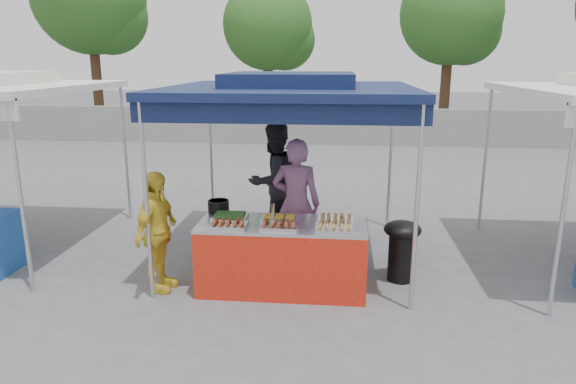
# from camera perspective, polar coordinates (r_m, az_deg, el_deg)

# --- Properties ---
(ground_plane) EXTENTS (80.00, 80.00, 0.00)m
(ground_plane) POSITION_cam_1_polar(r_m,az_deg,el_deg) (6.53, -0.53, -10.29)
(ground_plane) COLOR #58585B
(back_wall) EXTENTS (40.00, 0.25, 1.20)m
(back_wall) POSITION_cam_1_polar(r_m,az_deg,el_deg) (17.04, 3.48, 7.30)
(back_wall) COLOR gray
(back_wall) RESTS_ON ground_plane
(main_canopy) EXTENTS (3.20, 3.20, 2.57)m
(main_canopy) POSITION_cam_1_polar(r_m,az_deg,el_deg) (6.90, 0.31, 11.45)
(main_canopy) COLOR #B8B8C0
(main_canopy) RESTS_ON ground_plane
(tree_0) EXTENTS (4.01, 4.01, 6.89)m
(tree_0) POSITION_cam_1_polar(r_m,az_deg,el_deg) (20.85, -20.71, 19.09)
(tree_0) COLOR #402818
(tree_0) RESTS_ON ground_plane
(tree_1) EXTENTS (3.33, 3.23, 5.56)m
(tree_1) POSITION_cam_1_polar(r_m,az_deg,el_deg) (19.52, -1.80, 17.63)
(tree_1) COLOR #402818
(tree_1) RESTS_ON ground_plane
(tree_2) EXTENTS (3.55, 3.50, 6.01)m
(tree_2) POSITION_cam_1_polar(r_m,az_deg,el_deg) (19.67, 18.00, 17.86)
(tree_2) COLOR #402818
(tree_2) RESTS_ON ground_plane
(vendor_table) EXTENTS (2.00, 0.80, 0.85)m
(vendor_table) POSITION_cam_1_polar(r_m,az_deg,el_deg) (6.27, -0.64, -7.15)
(vendor_table) COLOR red
(vendor_table) RESTS_ON ground_plane
(food_tray_fl) EXTENTS (0.42, 0.30, 0.07)m
(food_tray_fl) POSITION_cam_1_polar(r_m,az_deg,el_deg) (5.98, -6.61, -3.65)
(food_tray_fl) COLOR silver
(food_tray_fl) RESTS_ON vendor_table
(food_tray_fm) EXTENTS (0.42, 0.30, 0.07)m
(food_tray_fm) POSITION_cam_1_polar(r_m,az_deg,el_deg) (5.90, -0.98, -3.80)
(food_tray_fm) COLOR silver
(food_tray_fm) RESTS_ON vendor_table
(food_tray_fr) EXTENTS (0.42, 0.30, 0.07)m
(food_tray_fr) POSITION_cam_1_polar(r_m,az_deg,el_deg) (5.85, 5.14, -4.02)
(food_tray_fr) COLOR silver
(food_tray_fr) RESTS_ON vendor_table
(food_tray_bl) EXTENTS (0.42, 0.30, 0.07)m
(food_tray_bl) POSITION_cam_1_polar(r_m,az_deg,el_deg) (6.29, -6.48, -2.73)
(food_tray_bl) COLOR silver
(food_tray_bl) RESTS_ON vendor_table
(food_tray_bm) EXTENTS (0.42, 0.30, 0.07)m
(food_tray_bm) POSITION_cam_1_polar(r_m,az_deg,el_deg) (6.18, -0.96, -2.94)
(food_tray_bm) COLOR silver
(food_tray_bm) RESTS_ON vendor_table
(food_tray_br) EXTENTS (0.42, 0.30, 0.07)m
(food_tray_br) POSITION_cam_1_polar(r_m,az_deg,el_deg) (6.14, 5.32, -3.12)
(food_tray_br) COLOR silver
(food_tray_br) RESTS_ON vendor_table
(cooking_pot) EXTENTS (0.27, 0.27, 0.16)m
(cooking_pot) POSITION_cam_1_polar(r_m,az_deg,el_deg) (6.59, -7.73, -1.58)
(cooking_pot) COLOR black
(cooking_pot) RESTS_ON vendor_table
(skewer_cup) EXTENTS (0.08, 0.08, 0.10)m
(skewer_cup) POSITION_cam_1_polar(r_m,az_deg,el_deg) (5.92, -1.70, -3.56)
(skewer_cup) COLOR #B8B8C0
(skewer_cup) RESTS_ON vendor_table
(wok_burner) EXTENTS (0.47, 0.47, 0.79)m
(wok_burner) POSITION_cam_1_polar(r_m,az_deg,el_deg) (6.65, 12.51, -5.81)
(wok_burner) COLOR black
(wok_burner) RESTS_ON ground_plane
(crate_left) EXTENTS (0.54, 0.38, 0.33)m
(crate_left) POSITION_cam_1_polar(r_m,az_deg,el_deg) (6.91, -4.72, -7.44)
(crate_left) COLOR #1334A0
(crate_left) RESTS_ON ground_plane
(crate_right) EXTENTS (0.53, 0.37, 0.32)m
(crate_right) POSITION_cam_1_polar(r_m,az_deg,el_deg) (6.84, 1.19, -7.65)
(crate_right) COLOR #1334A0
(crate_right) RESTS_ON ground_plane
(crate_stacked) EXTENTS (0.52, 0.36, 0.31)m
(crate_stacked) POSITION_cam_1_polar(r_m,az_deg,el_deg) (6.72, 1.21, -5.17)
(crate_stacked) COLOR #1334A0
(crate_stacked) RESTS_ON crate_right
(vendor_woman) EXTENTS (0.67, 0.47, 1.76)m
(vendor_woman) POSITION_cam_1_polar(r_m,az_deg,el_deg) (6.81, 0.91, -1.33)
(vendor_woman) COLOR #87567C
(vendor_woman) RESTS_ON ground_plane
(helper_man) EXTENTS (1.12, 1.11, 1.83)m
(helper_man) POSITION_cam_1_polar(r_m,az_deg,el_deg) (7.92, -1.55, 1.19)
(helper_man) COLOR black
(helper_man) RESTS_ON ground_plane
(customer_person) EXTENTS (0.49, 0.91, 1.48)m
(customer_person) POSITION_cam_1_polar(r_m,az_deg,el_deg) (6.34, -14.36, -4.34)
(customer_person) COLOR gold
(customer_person) RESTS_ON ground_plane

